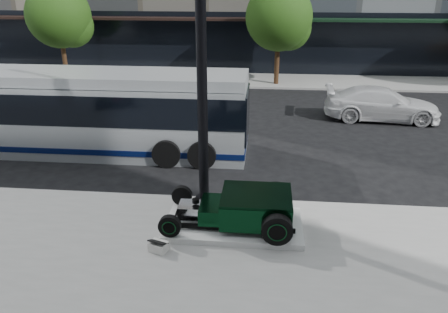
# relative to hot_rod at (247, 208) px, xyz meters

# --- Properties ---
(ground) EXTENTS (120.00, 120.00, 0.00)m
(ground) POSITION_rel_hot_rod_xyz_m (-0.04, 3.58, -0.70)
(ground) COLOR black
(ground) RESTS_ON ground
(sidewalk_far) EXTENTS (70.00, 4.00, 0.12)m
(sidewalk_far) POSITION_rel_hot_rod_xyz_m (-0.04, 17.58, -0.64)
(sidewalk_far) COLOR gray
(sidewalk_far) RESTS_ON ground
(street_trees) EXTENTS (29.80, 3.80, 5.70)m
(street_trees) POSITION_rel_hot_rod_xyz_m (1.11, 16.65, 3.07)
(street_trees) COLOR black
(street_trees) RESTS_ON sidewalk_far
(display_plinth) EXTENTS (3.40, 1.80, 0.15)m
(display_plinth) POSITION_rel_hot_rod_xyz_m (-0.33, -0.00, -0.50)
(display_plinth) COLOR silver
(display_plinth) RESTS_ON sidewalk_near
(hot_rod) EXTENTS (3.22, 2.00, 0.81)m
(hot_rod) POSITION_rel_hot_rod_xyz_m (0.00, 0.00, 0.00)
(hot_rod) COLOR black
(hot_rod) RESTS_ON display_plinth
(info_plaque) EXTENTS (0.48, 0.42, 0.31)m
(info_plaque) POSITION_rel_hot_rod_xyz_m (-1.97, -1.19, -0.45)
(info_plaque) COLOR silver
(info_plaque) RESTS_ON sidewalk_near
(lamppost) EXTENTS (0.48, 0.48, 8.77)m
(lamppost) POSITION_rel_hot_rod_xyz_m (-1.24, 1.15, 3.48)
(lamppost) COLOR black
(lamppost) RESTS_ON sidewalk_near
(transit_bus) EXTENTS (12.12, 2.88, 2.92)m
(transit_bus) POSITION_rel_hot_rod_xyz_m (-6.27, 5.16, 0.79)
(transit_bus) COLOR silver
(transit_bus) RESTS_ON ground
(white_sedan) EXTENTS (5.14, 2.37, 1.45)m
(white_sedan) POSITION_rel_hot_rod_xyz_m (5.56, 10.12, 0.03)
(white_sedan) COLOR white
(white_sedan) RESTS_ON ground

